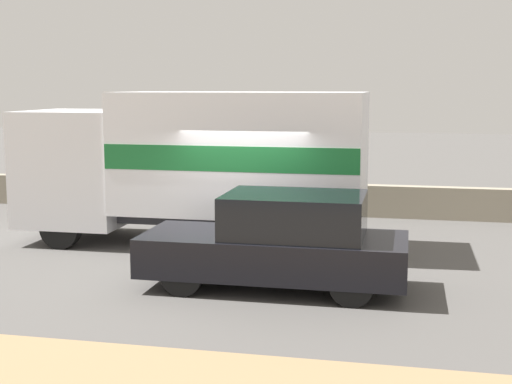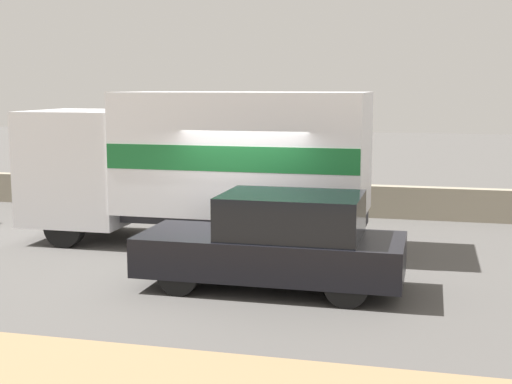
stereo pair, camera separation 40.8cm
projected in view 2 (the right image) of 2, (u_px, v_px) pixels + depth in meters
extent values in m
plane|color=#514F4C|center=(235.00, 268.00, 13.17)|extent=(80.00, 80.00, 0.00)
cube|color=gray|center=(295.00, 198.00, 18.77)|extent=(60.00, 0.35, 0.82)
cube|color=silver|center=(85.00, 166.00, 15.64)|extent=(2.20, 2.33, 2.44)
cube|color=black|center=(40.00, 143.00, 15.83)|extent=(0.06, 1.98, 1.07)
cube|color=#2D2D33|center=(244.00, 216.00, 14.93)|extent=(5.05, 1.32, 0.25)
cube|color=white|center=(244.00, 152.00, 14.73)|extent=(5.05, 2.39, 2.46)
cube|color=#19662D|center=(244.00, 153.00, 14.73)|extent=(5.03, 2.41, 0.49)
cylinder|color=black|center=(65.00, 227.00, 14.86)|extent=(0.84, 0.28, 0.84)
cylinder|color=black|center=(107.00, 211.00, 16.77)|extent=(0.84, 0.28, 0.84)
cylinder|color=black|center=(301.00, 239.00, 13.67)|extent=(0.84, 0.28, 0.84)
cylinder|color=black|center=(317.00, 221.00, 15.58)|extent=(0.84, 0.28, 0.84)
cylinder|color=black|center=(250.00, 237.00, 13.91)|extent=(0.84, 0.28, 0.84)
cylinder|color=black|center=(272.00, 219.00, 15.82)|extent=(0.84, 0.28, 0.84)
cube|color=black|center=(271.00, 254.00, 11.80)|extent=(4.36, 1.75, 0.65)
cube|color=black|center=(292.00, 215.00, 11.62)|extent=(2.27, 1.61, 0.70)
cylinder|color=black|center=(178.00, 274.00, 11.44)|extent=(0.68, 0.20, 0.68)
cylinder|color=black|center=(207.00, 253.00, 12.88)|extent=(0.68, 0.20, 0.68)
cylinder|color=black|center=(347.00, 286.00, 10.80)|extent=(0.68, 0.20, 0.68)
cylinder|color=black|center=(357.00, 262.00, 12.24)|extent=(0.68, 0.20, 0.68)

